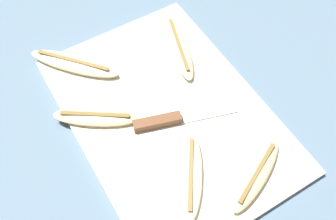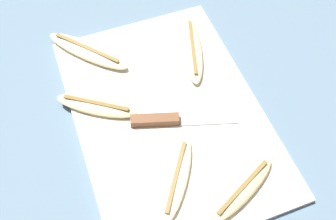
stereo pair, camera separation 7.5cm
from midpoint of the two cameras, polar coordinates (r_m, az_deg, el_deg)
ground_plane at (r=0.77m, az=-2.78°, el=-1.10°), size 4.00×4.00×0.00m
cutting_board at (r=0.76m, az=-2.80°, el=-0.86°), size 0.50×0.35×0.01m
knife at (r=0.74m, az=-3.03°, el=-1.73°), size 0.08×0.20×0.02m
banana_ripe_center at (r=0.70m, az=9.65°, el=-9.49°), size 0.11×0.16×0.02m
banana_mellow_near at (r=0.76m, az=-13.25°, el=-1.20°), size 0.13×0.16×0.02m
banana_cream_curved at (r=0.85m, az=-16.00°, el=6.32°), size 0.18×0.16×0.02m
banana_pale_long at (r=0.69m, az=0.14°, el=-9.71°), size 0.16×0.13×0.02m
banana_soft_right at (r=0.85m, az=-1.00°, el=8.95°), size 0.19×0.09×0.02m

